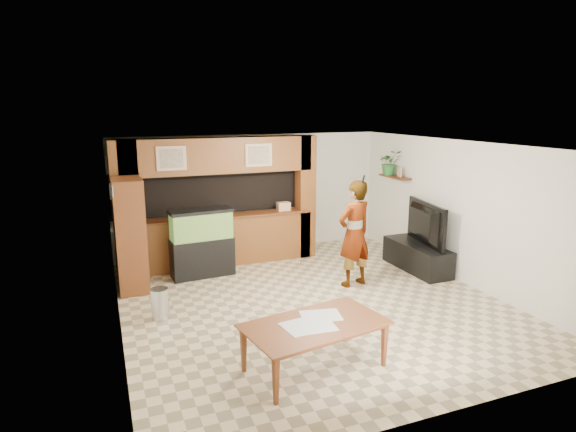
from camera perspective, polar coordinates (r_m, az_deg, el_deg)
name	(u,v)px	position (r m, az deg, el deg)	size (l,w,h in m)	color
floor	(311,302)	(8.16, 2.73, -10.16)	(6.50, 6.50, 0.00)	#CFB98F
ceiling	(313,145)	(7.54, 2.94, 8.37)	(6.50, 6.50, 0.00)	white
wall_back	(252,194)	(10.73, -4.32, 2.67)	(6.00, 6.00, 0.00)	silver
wall_left	(114,246)	(7.10, -19.88, -3.34)	(6.50, 6.50, 0.00)	silver
wall_right	(461,212)	(9.36, 19.83, 0.44)	(6.50, 6.50, 0.00)	silver
partition	(216,201)	(9.90, -8.52, 1.78)	(4.20, 0.99, 2.60)	brown
wall_clock	(111,192)	(7.95, -20.22, 2.74)	(0.05, 0.25, 0.25)	black
wall_shelf	(395,177)	(10.72, 12.55, 4.56)	(0.25, 0.90, 0.04)	brown
pantry_cabinet	(130,235)	(8.84, -18.19, -2.16)	(0.50, 0.82, 1.99)	brown
trash_can	(160,304)	(7.71, -14.94, -10.03)	(0.27, 0.27, 0.49)	#B2B2B7
aquarium	(202,244)	(9.31, -10.17, -3.26)	(1.18, 0.44, 1.30)	black
tv_stand	(417,257)	(9.96, 15.05, -4.68)	(0.58, 1.59, 0.53)	black
television	(419,223)	(9.78, 15.28, -0.85)	(1.45, 0.19, 0.84)	black
photo_frame	(400,172)	(10.57, 13.09, 5.12)	(0.03, 0.16, 0.22)	tan
potted_plant	(390,163)	(10.81, 11.96, 6.21)	(0.49, 0.42, 0.54)	#27622B
person	(354,234)	(8.69, 7.88, -2.09)	(0.70, 0.46, 1.93)	#A48859
microphone	(363,179)	(8.38, 8.92, 4.35)	(0.03, 0.03, 0.15)	black
dining_table	(316,347)	(6.12, 3.37, -15.26)	(1.73, 0.97, 0.61)	brown
newspaper_a	(307,325)	(5.94, 2.25, -12.81)	(0.58, 0.42, 0.01)	silver
newspaper_b	(311,326)	(5.92, 2.80, -12.91)	(0.56, 0.40, 0.01)	silver
newspaper_c	(321,316)	(6.20, 3.90, -11.69)	(0.50, 0.36, 0.01)	silver
counter_box	(283,206)	(10.16, -0.55, 1.15)	(0.27, 0.18, 0.18)	tan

